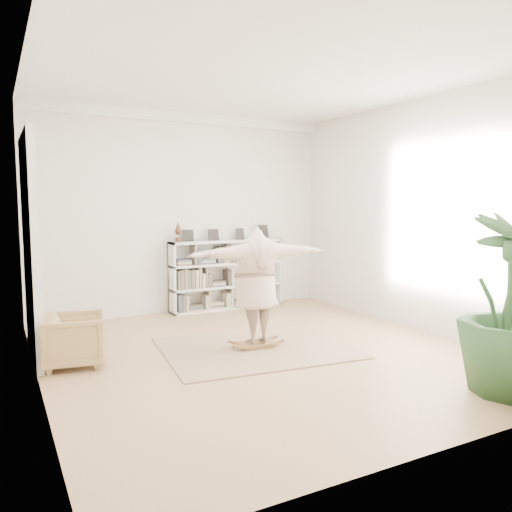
{
  "coord_description": "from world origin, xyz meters",
  "views": [
    {
      "loc": [
        -3.12,
        -5.69,
        1.98
      ],
      "look_at": [
        0.1,
        0.4,
        1.26
      ],
      "focal_mm": 35.0,
      "sensor_mm": 36.0,
      "label": 1
    }
  ],
  "objects_px": {
    "houseplant": "(512,305)",
    "rocker_board": "(256,344)",
    "bookshelf": "(226,275)",
    "person": "(256,282)",
    "armchair": "(75,340)"
  },
  "relations": [
    {
      "from": "armchair",
      "to": "person",
      "type": "bearing_deg",
      "value": -90.23
    },
    {
      "from": "bookshelf",
      "to": "person",
      "type": "height_order",
      "value": "person"
    },
    {
      "from": "rocker_board",
      "to": "person",
      "type": "distance_m",
      "value": 0.85
    },
    {
      "from": "houseplant",
      "to": "rocker_board",
      "type": "bearing_deg",
      "value": 120.65
    },
    {
      "from": "bookshelf",
      "to": "armchair",
      "type": "distance_m",
      "value": 3.77
    },
    {
      "from": "bookshelf",
      "to": "person",
      "type": "bearing_deg",
      "value": -105.94
    },
    {
      "from": "armchair",
      "to": "houseplant",
      "type": "distance_m",
      "value": 4.99
    },
    {
      "from": "houseplant",
      "to": "bookshelf",
      "type": "bearing_deg",
      "value": 99.02
    },
    {
      "from": "bookshelf",
      "to": "rocker_board",
      "type": "relative_size",
      "value": 4.15
    },
    {
      "from": "rocker_board",
      "to": "person",
      "type": "relative_size",
      "value": 0.27
    },
    {
      "from": "bookshelf",
      "to": "person",
      "type": "distance_m",
      "value": 2.72
    },
    {
      "from": "person",
      "to": "houseplant",
      "type": "xyz_separation_m",
      "value": [
        1.58,
        -2.66,
        0.02
      ]
    },
    {
      "from": "armchair",
      "to": "houseplant",
      "type": "xyz_separation_m",
      "value": [
        3.88,
        -3.07,
        0.62
      ]
    },
    {
      "from": "bookshelf",
      "to": "armchair",
      "type": "height_order",
      "value": "bookshelf"
    },
    {
      "from": "rocker_board",
      "to": "bookshelf",
      "type": "bearing_deg",
      "value": 80.14
    }
  ]
}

